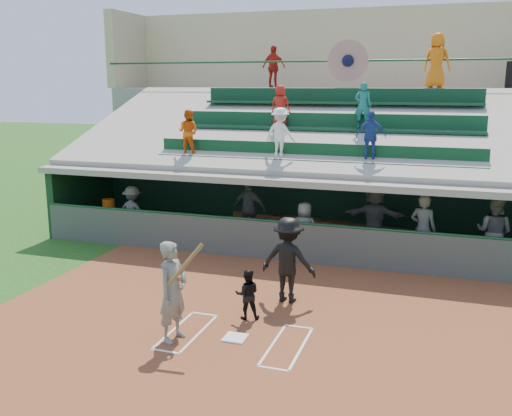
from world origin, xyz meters
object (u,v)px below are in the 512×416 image
(catcher, at_px, (247,294))
(white_table, at_px, (110,222))
(home_plate, at_px, (235,338))
(water_cooler, at_px, (109,205))
(batter_at_plate, at_px, (173,291))

(catcher, xyz_separation_m, white_table, (-6.42, 4.97, -0.12))
(home_plate, bearing_deg, water_cooler, 137.69)
(catcher, bearing_deg, water_cooler, -57.10)
(white_table, bearing_deg, catcher, -25.24)
(batter_at_plate, distance_m, water_cooler, 8.31)
(batter_at_plate, height_order, white_table, batter_at_plate)
(home_plate, distance_m, catcher, 1.11)
(batter_at_plate, bearing_deg, catcher, 54.31)
(catcher, relative_size, white_table, 1.19)
(home_plate, relative_size, white_table, 0.49)
(home_plate, bearing_deg, catcher, 95.59)
(white_table, bearing_deg, batter_at_plate, -36.97)
(catcher, bearing_deg, white_table, -57.26)
(white_table, distance_m, water_cooler, 0.58)
(batter_at_plate, xyz_separation_m, catcher, (0.99, 1.38, -0.45))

